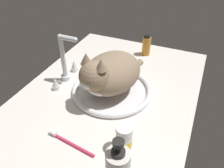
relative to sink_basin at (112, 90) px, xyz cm
name	(u,v)px	position (x,y,z in cm)	size (l,w,h in cm)	color
countertop	(108,96)	(-1.84, 1.10, -2.51)	(101.23, 69.96, 3.00)	silver
sink_basin	(112,90)	(0.00, 0.00, 0.00)	(33.54, 33.54, 2.32)	white
faucet	(65,64)	(0.00, 22.04, 7.44)	(18.52, 10.06, 21.98)	silver
cat	(109,74)	(-2.01, 0.49, 9.27)	(38.58, 26.19, 19.54)	#8C755B
amber_bottle	(146,45)	(36.71, -3.74, 4.40)	(4.38, 4.38, 11.54)	#C67A23
pill_bottle	(124,139)	(-25.21, -14.92, 3.44)	(5.34, 5.34, 9.59)	white
toothbrush	(70,143)	(-30.64, 1.59, -0.39)	(3.69, 18.20, 1.70)	#D83359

